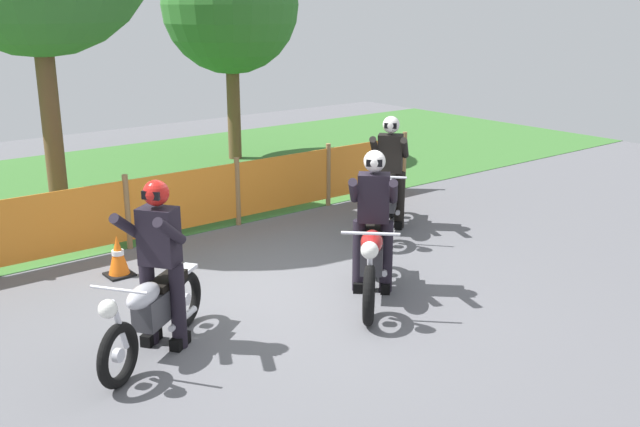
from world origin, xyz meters
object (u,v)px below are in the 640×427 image
object	(u,v)px
rider_third	(390,166)
motorcycle_third	(388,200)
rider_lead	(160,259)
rider_trailing	(373,213)
motorcycle_lead	(153,312)
motorcycle_trailing	(372,259)
traffic_cone	(118,256)

from	to	relation	value
rider_third	motorcycle_third	bearing A→B (deg)	0.51
rider_lead	rider_trailing	bearing A→B (deg)	140.08
motorcycle_lead	rider_trailing	size ratio (longest dim) A/B	0.95
motorcycle_lead	rider_lead	size ratio (longest dim) A/B	0.95
motorcycle_lead	rider_lead	bearing A→B (deg)	-179.43
rider_lead	motorcycle_trailing	bearing A→B (deg)	135.96
motorcycle_lead	rider_third	size ratio (longest dim) A/B	0.95
motorcycle_trailing	rider_third	bearing A→B (deg)	176.88
motorcycle_third	rider_third	size ratio (longest dim) A/B	0.98
motorcycle_lead	traffic_cone	xyz separation A→B (m)	(0.58, 2.19, -0.18)
rider_trailing	rider_lead	bearing A→B (deg)	-50.37
motorcycle_trailing	rider_trailing	distance (m)	0.52
rider_third	rider_trailing	bearing A→B (deg)	1.22
motorcycle_trailing	motorcycle_lead	bearing A→B (deg)	-51.65
motorcycle_third	motorcycle_trailing	bearing A→B (deg)	1.64
motorcycle_trailing	traffic_cone	world-z (taller)	motorcycle_trailing
motorcycle_trailing	rider_trailing	bearing A→B (deg)	-179.49
motorcycle_trailing	rider_trailing	size ratio (longest dim) A/B	0.93
motorcycle_trailing	traffic_cone	bearing A→B (deg)	-96.55
rider_trailing	traffic_cone	size ratio (longest dim) A/B	3.19
motorcycle_third	rider_third	xyz separation A→B (m)	(0.17, 0.15, 0.47)
motorcycle_lead	traffic_cone	bearing A→B (deg)	-139.64
motorcycle_lead	traffic_cone	size ratio (longest dim) A/B	3.04
traffic_cone	rider_third	bearing A→B (deg)	-8.69
rider_lead	rider_third	bearing A→B (deg)	163.32
motorcycle_trailing	rider_lead	distance (m)	2.49
motorcycle_third	rider_third	bearing A→B (deg)	-179.49
rider_lead	rider_trailing	size ratio (longest dim) A/B	1.00
motorcycle_lead	traffic_cone	distance (m)	2.27
motorcycle_third	rider_lead	distance (m)	4.52
motorcycle_trailing	rider_trailing	world-z (taller)	rider_trailing
motorcycle_lead	rider_third	distance (m)	4.91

